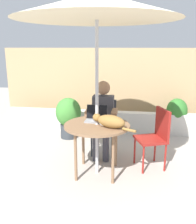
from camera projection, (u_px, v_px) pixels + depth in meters
ground_plane at (97, 173)px, 3.59m from camera, size 14.00×14.00×0.00m
fence_back at (113, 87)px, 5.66m from camera, size 5.06×0.08×1.74m
planter_wall_low at (110, 122)px, 5.28m from camera, size 4.56×0.20×0.44m
patio_table at (97, 129)px, 3.42m from camera, size 0.91×0.91×0.74m
patio_umbrella at (97, 6)px, 3.02m from camera, size 2.09×2.09×2.40m
chair_occupied at (104, 122)px, 4.20m from camera, size 0.40×0.40×0.90m
chair_empty at (156, 133)px, 3.65m from camera, size 0.52×0.52×0.90m
person_seated at (103, 115)px, 4.01m from camera, size 0.48×0.48×1.24m
laptop at (96, 116)px, 3.58m from camera, size 0.30×0.26×0.21m
cat at (109, 121)px, 3.26m from camera, size 0.60×0.36×0.17m
potted_plant_near_fence at (176, 116)px, 5.13m from camera, size 0.42×0.42×0.75m
potted_plant_by_chair at (69, 115)px, 4.88m from camera, size 0.50×0.50×0.81m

